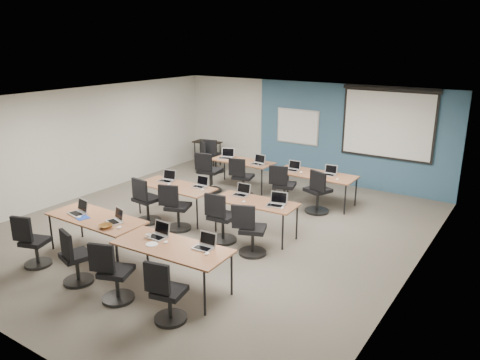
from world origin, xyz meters
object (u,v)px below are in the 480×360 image
Objects in this scene: training_table_back_right at (315,175)px; task_chair_5 at (176,211)px; task_chair_10 at (283,189)px; laptop_11 at (330,172)px; task_chair_4 at (146,204)px; task_chair_9 at (242,180)px; spare_chair_b at (203,160)px; training_table_back_left at (242,163)px; laptop_8 at (226,156)px; laptop_10 at (293,168)px; laptop_6 at (242,192)px; task_chair_11 at (317,195)px; task_chair_2 at (113,277)px; spare_chair_a at (214,158)px; training_table_mid_left at (176,188)px; task_chair_7 at (250,234)px; laptop_4 at (167,178)px; task_chair_8 at (209,175)px; training_table_front_right at (172,248)px; laptop_5 at (200,184)px; task_chair_3 at (166,297)px; laptop_7 at (277,202)px; laptop_0 at (79,210)px; task_chair_6 at (221,222)px; projector_screen at (388,120)px; utility_table at (207,145)px; training_table_mid_right at (256,204)px; whiteboard at (298,127)px; task_chair_1 at (74,261)px; laptop_2 at (159,233)px; laptop_3 at (205,244)px; laptop_1 at (116,219)px; task_chair_0 at (33,245)px.

task_chair_5 reaches higher than training_table_back_right.
laptop_11 is at bearing 26.63° from task_chair_10.
task_chair_9 is (0.74, 2.61, -0.01)m from task_chair_4.
training_table_back_left is at bearing 17.85° from spare_chair_b.
laptop_10 is at bearing -21.89° from laptop_8.
task_chair_11 reaches higher than laptop_6.
task_chair_2 is 7.24m from spare_chair_a.
training_table_mid_left is 5.92× the size of laptop_10.
task_chair_7 is 1.00× the size of spare_chair_a.
laptop_4 is 0.32× the size of task_chair_11.
task_chair_4 is 0.99× the size of task_chair_11.
task_chair_2 is 5.39m from task_chair_8.
task_chair_5 reaches higher than spare_chair_b.
laptop_5 is at bearing 116.89° from training_table_front_right.
task_chair_3 is 0.96× the size of task_chair_7.
training_table_mid_left is 1.87× the size of task_chair_3.
laptop_7 is at bearing -13.04° from laptop_6.
task_chair_9 is at bearing -48.57° from spare_chair_a.
laptop_0 is 2.66m from task_chair_6.
projector_screen is at bearing 65.49° from task_chair_6.
laptop_5 is 0.30× the size of task_chair_5.
task_chair_11 is at bearing -25.31° from utility_table.
task_chair_9 is 2.19m from laptop_11.
training_table_mid_left is at bearing -127.21° from projector_screen.
task_chair_9 reaches higher than training_table_mid_right.
task_chair_5 reaches higher than task_chair_3.
whiteboard is 0.53× the size of projector_screen.
whiteboard is 1.28× the size of task_chair_7.
laptop_5 is (-0.11, 3.41, 0.39)m from task_chair_1.
task_chair_2 reaches higher than laptop_11.
training_table_mid_left is at bearing 169.97° from laptop_7.
training_table_front_right is 5.44× the size of laptop_8.
utility_table is (-3.72, 6.16, -0.14)m from laptop_2.
training_table_back_right is (1.40, -1.77, -0.76)m from whiteboard.
training_table_mid_left is at bearing -100.05° from whiteboard.
task_chair_7 is at bearing -53.37° from laptop_6.
task_chair_10 is at bearing -129.11° from training_table_back_right.
laptop_4 is 0.32× the size of task_chair_9.
task_chair_11 is at bearing 80.58° from training_table_front_right.
laptop_8 is at bearing -155.66° from projector_screen.
task_chair_4 reaches higher than laptop_3.
laptop_5 is at bearing 107.68° from laptop_1.
task_chair_10 is at bearing -17.72° from task_chair_9.
laptop_10 is (2.10, 5.70, 0.40)m from task_chair_0.
projector_screen is 7.93× the size of laptop_10.
training_table_back_right is 0.73m from task_chair_11.
task_chair_8 reaches higher than laptop_11.
task_chair_11 is at bearing 58.81° from task_chair_2.
training_table_mid_right is at bearing 87.23° from training_table_front_right.
laptop_11 is (0.48, 2.56, 0.11)m from training_table_mid_right.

